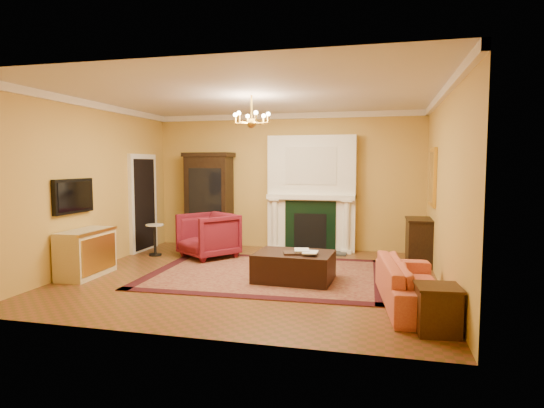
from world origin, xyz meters
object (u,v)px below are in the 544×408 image
(end_table, at_px, (437,311))
(console_table, at_px, (419,243))
(leather_ottoman, at_px, (294,266))
(pedestal_table, at_px, (155,237))
(wingback_armchair, at_px, (208,233))
(china_cabinet, at_px, (209,202))
(commode, at_px, (86,253))
(coral_sofa, at_px, (414,276))

(end_table, relative_size, console_table, 0.61)
(console_table, height_order, leather_ottoman, console_table)
(console_table, bearing_deg, pedestal_table, -177.75)
(wingback_armchair, relative_size, console_table, 1.18)
(china_cabinet, bearing_deg, commode, -103.17)
(china_cabinet, xyz_separation_m, coral_sofa, (4.28, -3.47, -0.63))
(end_table, xyz_separation_m, leather_ottoman, (-1.98, 1.85, -0.01))
(coral_sofa, height_order, leather_ottoman, coral_sofa)
(china_cabinet, relative_size, pedestal_table, 3.15)
(wingback_armchair, relative_size, end_table, 1.93)
(pedestal_table, distance_m, end_table, 6.08)
(china_cabinet, relative_size, commode, 1.94)
(coral_sofa, xyz_separation_m, leather_ottoman, (-1.79, 0.86, -0.16))
(wingback_armchair, bearing_deg, coral_sofa, 6.06)
(leather_ottoman, bearing_deg, end_table, -40.10)
(pedestal_table, xyz_separation_m, end_table, (5.16, -3.21, -0.12))
(end_table, height_order, console_table, console_table)
(leather_ottoman, bearing_deg, wingback_armchair, 148.19)
(china_cabinet, distance_m, coral_sofa, 5.54)
(wingback_armchair, distance_m, pedestal_table, 1.16)
(wingback_armchair, xyz_separation_m, commode, (-1.44, -1.90, -0.10))
(china_cabinet, xyz_separation_m, wingback_armchair, (0.45, -1.21, -0.53))
(china_cabinet, xyz_separation_m, pedestal_table, (-0.70, -1.26, -0.65))
(china_cabinet, height_order, coral_sofa, china_cabinet)
(commode, bearing_deg, pedestal_table, 79.59)
(coral_sofa, bearing_deg, pedestal_table, 59.43)
(console_table, bearing_deg, wingback_armchair, -177.28)
(pedestal_table, bearing_deg, coral_sofa, -24.01)
(pedestal_table, xyz_separation_m, coral_sofa, (4.97, -2.22, 0.02))
(commode, height_order, console_table, console_table)
(pedestal_table, height_order, commode, commode)
(leather_ottoman, bearing_deg, commode, -169.02)
(coral_sofa, relative_size, end_table, 3.96)
(coral_sofa, distance_m, console_table, 2.59)
(china_cabinet, bearing_deg, leather_ottoman, -42.10)
(coral_sofa, distance_m, end_table, 1.02)
(wingback_armchair, xyz_separation_m, end_table, (4.01, -3.25, -0.24))
(commode, height_order, coral_sofa, coral_sofa)
(commode, bearing_deg, wingback_armchair, 51.22)
(china_cabinet, distance_m, commode, 3.32)
(console_table, bearing_deg, commode, -159.81)
(leather_ottoman, bearing_deg, coral_sofa, -22.67)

